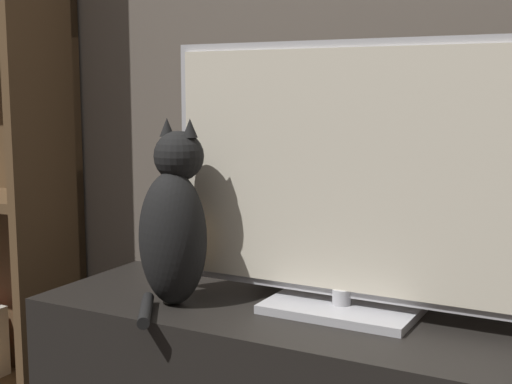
# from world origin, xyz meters

# --- Properties ---
(tv) EXTENTS (0.87, 0.21, 0.62)m
(tv) POSITION_xyz_m (0.01, 1.01, 0.77)
(tv) COLOR #B7B7BC
(tv) RESTS_ON tv_stand
(cat) EXTENTS (0.17, 0.29, 0.45)m
(cat) POSITION_xyz_m (-0.37, 0.88, 0.66)
(cat) COLOR black
(cat) RESTS_ON tv_stand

